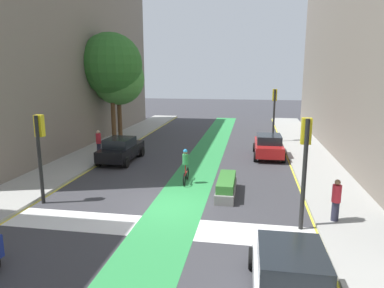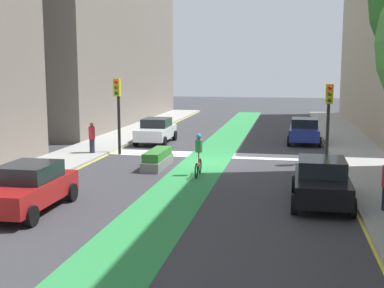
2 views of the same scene
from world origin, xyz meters
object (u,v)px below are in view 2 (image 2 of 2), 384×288
traffic_signal_near_right (118,102)px  cyclist_in_lane (199,154)px  car_white_right_near (156,131)px  pedestrian_sidewalk_right_a (92,138)px  car_blue_left_near (304,131)px  car_black_left_far (321,181)px  traffic_signal_near_left (329,108)px  median_planter (158,159)px  car_red_right_far (28,187)px

traffic_signal_near_right → cyclist_in_lane: bearing=139.2°
car_white_right_near → pedestrian_sidewalk_right_a: size_ratio=2.56×
car_blue_left_near → pedestrian_sidewalk_right_a: size_ratio=2.57×
car_blue_left_near → car_black_left_far: size_ratio=1.00×
car_white_right_near → pedestrian_sidewalk_right_a: (2.21, 5.16, 0.19)m
traffic_signal_near_left → median_planter: 8.67m
car_white_right_near → car_red_right_far: same height
traffic_signal_near_left → pedestrian_sidewalk_right_a: size_ratio=2.40×
traffic_signal_near_left → car_red_right_far: 14.73m
cyclist_in_lane → car_black_left_far: bearing=143.0°
traffic_signal_near_left → traffic_signal_near_right: bearing=-4.1°
car_white_right_near → car_red_right_far: size_ratio=1.00×
traffic_signal_near_right → pedestrian_sidewalk_right_a: bearing=21.8°
car_red_right_far → car_blue_left_near: bearing=-118.3°
car_black_left_far → cyclist_in_lane: bearing=-37.0°
car_red_right_far → median_planter: size_ratio=1.39×
car_red_right_far → median_planter: (-2.30, -7.98, -0.40)m
car_blue_left_near → car_black_left_far: bearing=90.6°
median_planter → car_red_right_far: bearing=73.9°
cyclist_in_lane → car_blue_left_near: bearing=-114.1°
pedestrian_sidewalk_right_a → median_planter: (-4.36, 2.60, -0.59)m
car_white_right_near → car_black_left_far: (-9.41, 12.96, 0.00)m
car_black_left_far → traffic_signal_near_right: bearing=-39.0°
traffic_signal_near_right → traffic_signal_near_left: traffic_signal_near_right is taller
cyclist_in_lane → pedestrian_sidewalk_right_a: (6.61, -4.02, 0.02)m
car_black_left_far → pedestrian_sidewalk_right_a: pedestrian_sidewalk_right_a is taller
car_blue_left_near → car_red_right_far: (9.42, 17.48, 0.00)m
car_blue_left_near → pedestrian_sidewalk_right_a: 13.39m
car_white_right_near → median_planter: (-2.15, 7.77, -0.40)m
cyclist_in_lane → median_planter: bearing=-32.3°
car_black_left_far → cyclist_in_lane: 6.29m
car_white_right_near → traffic_signal_near_right: bearing=79.3°
traffic_signal_near_left → car_black_left_far: size_ratio=0.94×
traffic_signal_near_left → pedestrian_sidewalk_right_a: 12.49m
car_blue_left_near → cyclist_in_lane: 11.95m
car_blue_left_near → traffic_signal_near_right: bearing=32.1°
car_red_right_far → traffic_signal_near_right: bearing=-86.3°
cyclist_in_lane → traffic_signal_near_left: bearing=-146.8°
car_black_left_far → pedestrian_sidewalk_right_a: 14.00m
car_white_right_near → car_black_left_far: bearing=126.0°
pedestrian_sidewalk_right_a → traffic_signal_near_right: bearing=-158.2°
cyclist_in_lane → pedestrian_sidewalk_right_a: bearing=-31.3°
car_white_right_near → car_black_left_far: 16.02m
car_blue_left_near → car_red_right_far: same height
car_white_right_near → median_planter: size_ratio=1.38×
car_white_right_near → car_blue_left_near: bearing=-169.4°
pedestrian_sidewalk_right_a → cyclist_in_lane: bearing=148.7°
car_red_right_far → median_planter: car_red_right_far is taller
traffic_signal_near_right → pedestrian_sidewalk_right_a: size_ratio=2.52×
traffic_signal_near_right → cyclist_in_lane: 7.24m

